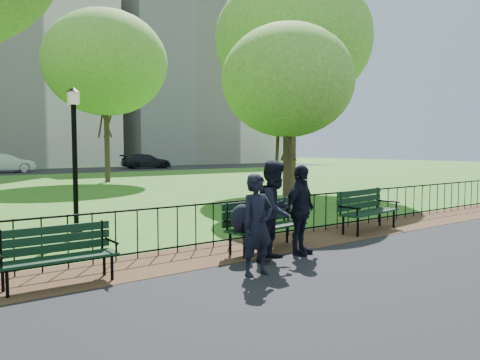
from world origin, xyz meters
TOP-DOWN VIEW (x-y plane):
  - ground at (0.00, 0.00)m, footprint 120.00×120.00m
  - dirt_strip at (0.00, 1.50)m, footprint 60.00×1.60m
  - iron_fence at (0.00, 2.00)m, footprint 24.06×0.06m
  - apartment_east at (26.00, 48.00)m, footprint 20.00×15.00m
  - park_bench_main at (0.09, 1.10)m, footprint 1.94×0.80m
  - park_bench_left_a at (-3.38, 1.22)m, footprint 1.63×0.52m
  - park_bench_right_a at (3.67, 1.37)m, footprint 1.92×0.82m
  - lamppost at (-2.03, 4.68)m, footprint 0.29×0.29m
  - tree_near_e at (4.97, 5.54)m, footprint 4.23×4.23m
  - tree_mid_e at (9.18, 9.81)m, footprint 6.92×6.92m
  - tree_far_e at (4.61, 20.32)m, footprint 6.93×6.93m
  - person_left at (-0.77, -0.09)m, footprint 0.58×0.39m
  - person_mid at (0.09, 0.48)m, footprint 0.95×0.74m
  - person_right at (0.74, 0.53)m, footprint 1.04×0.69m
  - sedan_silver at (1.58, 34.16)m, footprint 4.70×2.49m
  - sedan_dark at (13.77, 34.59)m, footprint 4.83×2.41m

SIDE VIEW (x-z plane):
  - ground at x=0.00m, z-range 0.00..0.00m
  - dirt_strip at x=0.00m, z-range 0.01..0.02m
  - iron_fence at x=0.00m, z-range 0.00..1.00m
  - park_bench_left_a at x=-3.38m, z-range 0.07..0.99m
  - park_bench_right_a at x=3.67m, z-range 0.08..1.13m
  - park_bench_main at x=0.09m, z-range 0.14..1.18m
  - sedan_dark at x=13.77m, z-range 0.01..1.36m
  - sedan_silver at x=1.58m, z-range 0.01..1.49m
  - person_left at x=-0.77m, z-range 0.01..1.58m
  - person_right at x=0.74m, z-range 0.01..1.66m
  - person_mid at x=0.09m, z-range 0.01..1.75m
  - lamppost at x=-2.03m, z-range 0.15..3.42m
  - tree_near_e at x=4.97m, z-range 1.14..7.03m
  - tree_mid_e at x=9.18m, z-range 1.87..11.52m
  - tree_far_e at x=4.61m, z-range 1.88..11.54m
  - apartment_east at x=26.00m, z-range 0.00..24.00m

